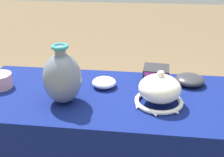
{
  "coord_description": "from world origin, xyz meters",
  "views": [
    {
      "loc": [
        0.21,
        -1.24,
        1.37
      ],
      "look_at": [
        0.06,
        -0.04,
        0.81
      ],
      "focal_mm": 45.0,
      "sensor_mm": 36.0,
      "label": 1
    }
  ],
  "objects_px": {
    "vase_tall_bulbous": "(62,78)",
    "bowl_shallow_porcelain": "(104,82)",
    "bowl_shallow_charcoal": "(190,80)",
    "vase_dome_bell": "(159,91)",
    "cup_wide_ochre": "(60,71)",
    "mosaic_tile_box": "(156,74)"
  },
  "relations": [
    {
      "from": "bowl_shallow_porcelain",
      "to": "cup_wide_ochre",
      "type": "height_order",
      "value": "cup_wide_ochre"
    },
    {
      "from": "vase_tall_bulbous",
      "to": "bowl_shallow_porcelain",
      "type": "relative_size",
      "value": 2.23
    },
    {
      "from": "bowl_shallow_porcelain",
      "to": "bowl_shallow_charcoal",
      "type": "distance_m",
      "value": 0.47
    },
    {
      "from": "mosaic_tile_box",
      "to": "cup_wide_ochre",
      "type": "xyz_separation_m",
      "value": [
        -0.54,
        -0.02,
        0.0
      ]
    },
    {
      "from": "bowl_shallow_charcoal",
      "to": "bowl_shallow_porcelain",
      "type": "bearing_deg",
      "value": -168.89
    },
    {
      "from": "vase_tall_bulbous",
      "to": "bowl_shallow_charcoal",
      "type": "bearing_deg",
      "value": 23.67
    },
    {
      "from": "mosaic_tile_box",
      "to": "cup_wide_ochre",
      "type": "relative_size",
      "value": 1.4
    },
    {
      "from": "bowl_shallow_porcelain",
      "to": "bowl_shallow_charcoal",
      "type": "xyz_separation_m",
      "value": [
        0.46,
        0.09,
        0.0
      ]
    },
    {
      "from": "vase_tall_bulbous",
      "to": "vase_dome_bell",
      "type": "height_order",
      "value": "vase_tall_bulbous"
    },
    {
      "from": "vase_tall_bulbous",
      "to": "cup_wide_ochre",
      "type": "height_order",
      "value": "vase_tall_bulbous"
    },
    {
      "from": "vase_dome_bell",
      "to": "vase_tall_bulbous",
      "type": "bearing_deg",
      "value": -175.39
    },
    {
      "from": "vase_tall_bulbous",
      "to": "bowl_shallow_porcelain",
      "type": "bearing_deg",
      "value": 47.82
    },
    {
      "from": "vase_dome_bell",
      "to": "bowl_shallow_porcelain",
      "type": "relative_size",
      "value": 1.9
    },
    {
      "from": "vase_tall_bulbous",
      "to": "cup_wide_ochre",
      "type": "xyz_separation_m",
      "value": [
        -0.1,
        0.27,
        -0.08
      ]
    },
    {
      "from": "vase_tall_bulbous",
      "to": "cup_wide_ochre",
      "type": "bearing_deg",
      "value": 110.39
    },
    {
      "from": "vase_tall_bulbous",
      "to": "mosaic_tile_box",
      "type": "xyz_separation_m",
      "value": [
        0.44,
        0.29,
        -0.08
      ]
    },
    {
      "from": "mosaic_tile_box",
      "to": "cup_wide_ochre",
      "type": "distance_m",
      "value": 0.54
    },
    {
      "from": "cup_wide_ochre",
      "to": "vase_dome_bell",
      "type": "bearing_deg",
      "value": -22.61
    },
    {
      "from": "vase_dome_bell",
      "to": "bowl_shallow_charcoal",
      "type": "height_order",
      "value": "vase_dome_bell"
    },
    {
      "from": "vase_dome_bell",
      "to": "mosaic_tile_box",
      "type": "bearing_deg",
      "value": 92.28
    },
    {
      "from": "vase_tall_bulbous",
      "to": "bowl_shallow_charcoal",
      "type": "xyz_separation_m",
      "value": [
        0.62,
        0.27,
        -0.1
      ]
    },
    {
      "from": "mosaic_tile_box",
      "to": "vase_tall_bulbous",
      "type": "bearing_deg",
      "value": -143.18
    }
  ]
}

